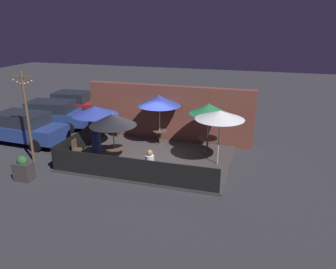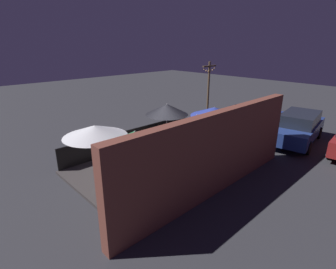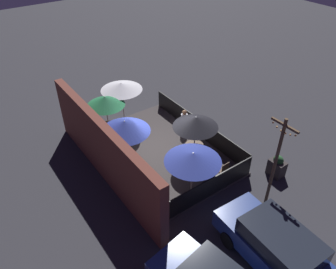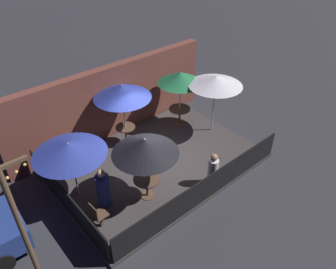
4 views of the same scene
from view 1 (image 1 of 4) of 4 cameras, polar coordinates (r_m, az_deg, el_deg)
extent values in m
plane|color=#2D2D33|center=(15.07, -2.90, -4.37)|extent=(60.00, 60.00, 0.00)
cube|color=#383333|center=(15.05, -2.91, -4.16)|extent=(7.14, 4.95, 0.12)
cube|color=brown|center=(17.00, 0.06, 3.67)|extent=(8.74, 0.36, 2.93)
cube|color=black|center=(12.77, -6.60, -6.07)|extent=(6.94, 0.05, 0.95)
cube|color=black|center=(16.31, -14.70, -0.89)|extent=(0.05, 4.75, 0.95)
cylinder|color=#B2B2B7|center=(15.27, 6.99, 1.04)|extent=(0.05, 0.05, 2.35)
cone|color=#1E6B3D|center=(15.00, 7.13, 4.50)|extent=(1.80, 1.80, 0.45)
cylinder|color=#B2B2B7|center=(14.15, -9.41, -0.79)|extent=(0.05, 0.05, 2.24)
cone|color=black|center=(13.88, -9.61, 2.59)|extent=(1.99, 1.99, 0.50)
cylinder|color=#B2B2B7|center=(16.15, -1.46, 2.46)|extent=(0.05, 0.05, 2.50)
cone|color=#283893|center=(15.89, -1.49, 5.92)|extent=(2.09, 2.09, 0.50)
cylinder|color=#B2B2B7|center=(14.02, 8.81, -0.60)|extent=(0.05, 0.05, 2.41)
cone|color=silver|center=(13.72, 9.02, 3.41)|extent=(2.07, 2.07, 0.37)
cylinder|color=#B2B2B7|center=(16.15, -12.37, 1.23)|extent=(0.05, 0.05, 2.08)
cone|color=#283893|center=(15.92, -12.59, 4.10)|extent=(2.21, 2.21, 0.41)
cylinder|color=#4C3828|center=(15.67, 6.82, -3.02)|extent=(0.49, 0.49, 0.02)
cylinder|color=#4C3828|center=(15.55, 6.87, -1.86)|extent=(0.08, 0.08, 0.70)
cylinder|color=#4C3828|center=(15.42, 6.92, -0.59)|extent=(0.89, 0.89, 0.04)
cylinder|color=#4C3828|center=(14.57, -9.18, -4.91)|extent=(0.47, 0.47, 0.02)
cylinder|color=#4C3828|center=(14.43, -9.25, -3.67)|extent=(0.08, 0.08, 0.70)
cylinder|color=#4C3828|center=(14.30, -9.32, -2.31)|extent=(0.85, 0.85, 0.04)
cylinder|color=#4C3828|center=(16.55, -1.42, -1.65)|extent=(0.41, 0.41, 0.02)
cylinder|color=#4C3828|center=(16.44, -1.43, -0.55)|extent=(0.08, 0.08, 0.70)
cylinder|color=#4C3828|center=(16.32, -1.44, 0.66)|extent=(0.74, 0.74, 0.04)
cube|color=#4C3828|center=(17.74, -8.80, 0.35)|extent=(0.09, 0.09, 0.47)
cube|color=#4C3828|center=(17.66, -8.84, 1.14)|extent=(0.46, 0.46, 0.04)
cube|color=#4C3828|center=(17.69, -9.36, 1.95)|extent=(0.09, 0.40, 0.44)
cube|color=#4C3828|center=(15.23, -15.30, -3.39)|extent=(0.08, 0.08, 0.45)
cube|color=#4C3828|center=(15.14, -15.38, -2.52)|extent=(0.42, 0.42, 0.04)
cube|color=#4C3828|center=(15.14, -16.05, -1.61)|extent=(0.05, 0.40, 0.44)
cylinder|color=navy|center=(15.39, -12.34, -1.58)|extent=(0.59, 0.59, 1.11)
sphere|color=tan|center=(15.17, -12.52, 0.82)|extent=(0.25, 0.25, 0.25)
cylinder|color=silver|center=(12.84, -3.17, -5.71)|extent=(0.47, 0.47, 0.99)
sphere|color=#9E704C|center=(12.60, -3.22, -3.18)|extent=(0.24, 0.24, 0.24)
cube|color=#332D2D|center=(14.25, -23.82, -5.88)|extent=(0.70, 0.49, 0.75)
ellipsoid|color=#235128|center=(14.08, -24.07, -4.20)|extent=(0.46, 0.37, 0.41)
cylinder|color=brown|center=(15.48, -23.24, 2.67)|extent=(0.12, 0.12, 4.06)
cube|color=brown|center=(15.12, -24.12, 9.14)|extent=(1.10, 0.08, 0.08)
sphere|color=#F4B260|center=(15.44, -25.36, 8.59)|extent=(0.07, 0.07, 0.07)
sphere|color=#F4B260|center=(15.33, -24.80, 8.30)|extent=(0.07, 0.07, 0.07)
sphere|color=#F4B260|center=(15.22, -24.25, 8.13)|extent=(0.07, 0.07, 0.07)
sphere|color=#F4B260|center=(15.10, -23.71, 8.13)|extent=(0.07, 0.07, 0.07)
sphere|color=#F4B260|center=(14.98, -23.19, 8.30)|extent=(0.07, 0.07, 0.07)
sphere|color=#F4B260|center=(14.85, -22.68, 8.60)|extent=(0.07, 0.07, 0.07)
cube|color=navy|center=(18.41, -23.85, 0.62)|extent=(4.56, 1.90, 0.70)
cube|color=#1E232D|center=(18.24, -24.12, 2.56)|extent=(2.53, 1.67, 0.60)
cylinder|color=black|center=(18.21, -18.80, -0.10)|extent=(0.65, 0.21, 0.64)
cylinder|color=black|center=(17.06, -22.06, -1.79)|extent=(0.65, 0.21, 0.64)
cylinder|color=black|center=(20.00, -25.12, 0.78)|extent=(0.65, 0.21, 0.64)
cube|color=navy|center=(20.44, -19.57, 2.89)|extent=(4.75, 2.36, 0.70)
cube|color=#1E232D|center=(20.27, -19.77, 4.65)|extent=(2.70, 1.92, 0.60)
cylinder|color=black|center=(20.63, -14.98, 2.49)|extent=(0.66, 0.27, 0.64)
cylinder|color=black|center=(19.23, -16.80, 1.11)|extent=(0.66, 0.27, 0.64)
cylinder|color=black|center=(21.88, -21.80, 2.70)|extent=(0.66, 0.27, 0.64)
cylinder|color=black|center=(20.56, -23.96, 1.40)|extent=(0.66, 0.27, 0.64)
cube|color=maroon|center=(22.62, -16.23, 4.74)|extent=(4.15, 2.03, 0.70)
cube|color=#1E232D|center=(22.47, -16.38, 6.35)|extent=(2.33, 1.74, 0.60)
cylinder|color=black|center=(22.86, -12.44, 4.30)|extent=(0.65, 0.23, 0.64)
cylinder|color=black|center=(21.45, -14.18, 3.19)|extent=(0.65, 0.23, 0.64)
cylinder|color=black|center=(23.98, -17.91, 4.51)|extent=(0.65, 0.23, 0.64)
cylinder|color=black|center=(22.64, -19.88, 3.46)|extent=(0.65, 0.23, 0.64)
camera|label=2|loc=(20.64, 23.34, 14.89)|focal=28.00mm
camera|label=3|loc=(24.87, -22.43, 26.93)|focal=35.00mm
camera|label=4|loc=(12.05, -47.65, 22.00)|focal=35.00mm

